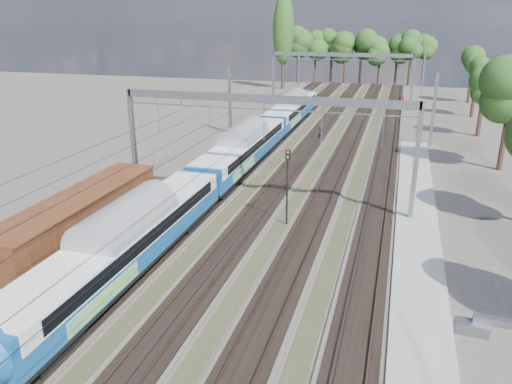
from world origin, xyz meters
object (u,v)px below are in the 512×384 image
(freight_boxcar, at_px, (80,220))
(signal_far, at_px, (400,118))
(worker, at_px, (320,133))
(signal_near, at_px, (287,178))
(emu_train, at_px, (242,145))

(freight_boxcar, bearing_deg, signal_far, 58.74)
(freight_boxcar, height_order, signal_far, signal_far)
(worker, xyz_separation_m, signal_near, (2.06, -27.67, 2.82))
(freight_boxcar, height_order, signal_near, signal_near)
(emu_train, xyz_separation_m, signal_near, (7.19, -11.86, 0.88))
(signal_near, bearing_deg, freight_boxcar, -168.92)
(signal_near, distance_m, signal_far, 24.37)
(signal_near, bearing_deg, signal_far, 48.38)
(emu_train, height_order, worker, emu_train)
(worker, bearing_deg, signal_near, -177.87)
(signal_far, bearing_deg, signal_near, -83.32)
(worker, relative_size, signal_far, 0.26)
(freight_boxcar, relative_size, worker, 9.11)
(signal_near, xyz_separation_m, signal_far, (7.38, 23.22, 0.38))
(emu_train, relative_size, freight_boxcar, 4.56)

